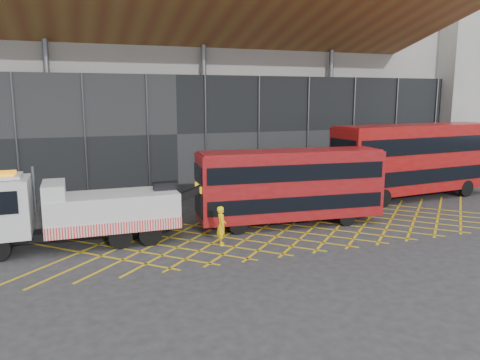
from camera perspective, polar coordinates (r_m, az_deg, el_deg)
name	(u,v)px	position (r m, az deg, el deg)	size (l,w,h in m)	color
ground_plane	(190,241)	(21.83, -6.11, -7.35)	(120.00, 120.00, 0.00)	#2B2A2D
road_markings	(299,229)	(23.73, 7.20, -5.92)	(27.96, 7.16, 0.01)	gold
construction_building	(156,66)	(39.31, -10.26, 13.54)	(55.00, 23.97, 18.00)	gray
east_building	(469,60)	(51.86, 26.15, 12.96)	(15.00, 12.00, 20.00)	gray
recovery_truck	(73,211)	(21.72, -19.71, -3.53)	(10.08, 2.45, 3.52)	black
bus_towed	(290,184)	(23.97, 6.14, -0.47)	(9.66, 3.04, 3.87)	maroon
bus_second	(415,158)	(32.32, 20.61, 2.58)	(11.94, 3.81, 4.78)	maroon
worker	(222,226)	(20.89, -2.27, -5.58)	(0.64, 0.42, 1.76)	yellow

